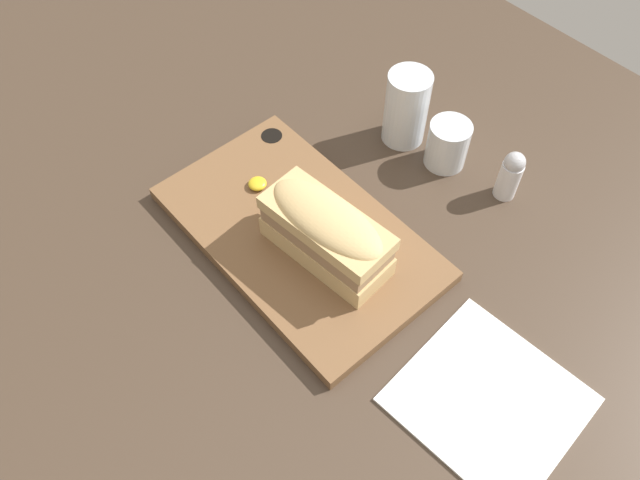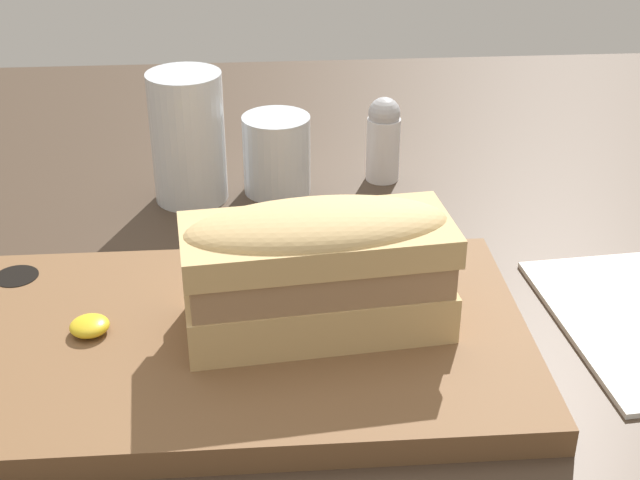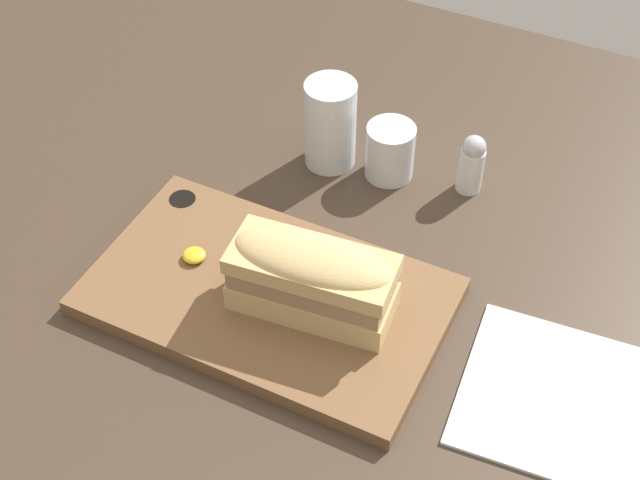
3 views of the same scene
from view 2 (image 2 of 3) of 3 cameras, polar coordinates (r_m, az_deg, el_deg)
The scene contains 7 objects.
dining_table at distance 63.28cm, azimuth -2.83°, elevation -6.18°, with size 180.09×122.22×2.00cm.
serving_board at distance 59.49cm, azimuth -5.39°, elevation -6.53°, with size 38.33×22.66×1.95cm.
sandwich at distance 56.66cm, azimuth -0.16°, elevation -1.55°, with size 17.76×8.93×8.74cm.
mustard_dollop at distance 60.11cm, azimuth -14.53°, elevation -5.34°, with size 2.59×2.59×1.04cm.
water_glass at distance 79.15cm, azimuth -8.41°, elevation 5.99°, with size 6.46×6.46×11.61cm.
wine_glass at distance 80.53cm, azimuth -2.78°, elevation 5.29°, with size 6.09×6.09×7.13cm.
salt_shaker at distance 82.64cm, azimuth 4.08°, elevation 6.51°, with size 3.09×3.09×8.00cm.
Camera 2 is at (-0.81, -52.00, 37.06)cm, focal length 50.00 mm.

